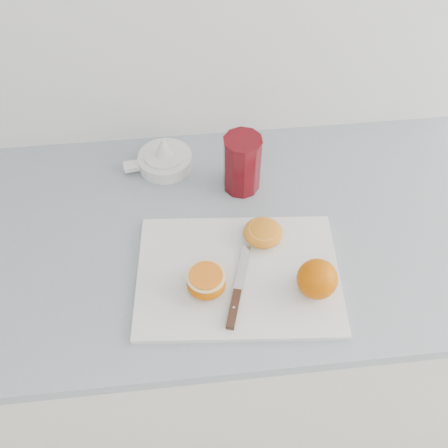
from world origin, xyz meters
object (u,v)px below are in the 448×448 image
counter (213,327)px  cutting_board (238,275)px  red_tumbler (242,166)px  citrus_juicer (164,159)px  half_orange (206,282)px

counter → cutting_board: bearing=-70.8°
counter → red_tumbler: (0.08, 0.12, 0.51)m
citrus_juicer → red_tumbler: (0.17, -0.08, 0.04)m
counter → citrus_juicer: citrus_juicer is taller
cutting_board → red_tumbler: bearing=81.2°
half_orange → citrus_juicer: bearing=100.9°
citrus_juicer → red_tumbler: bearing=-26.1°
cutting_board → red_tumbler: size_ratio=2.85×
counter → cutting_board: cutting_board is taller
cutting_board → half_orange: (-0.06, -0.03, 0.03)m
counter → red_tumbler: red_tumbler is taller
citrus_juicer → counter: bearing=-66.1°
counter → half_orange: half_orange is taller
cutting_board → half_orange: size_ratio=5.26×
half_orange → citrus_juicer: size_ratio=0.47×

